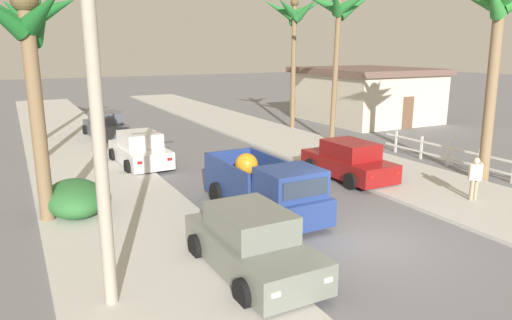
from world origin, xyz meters
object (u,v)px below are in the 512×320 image
Objects in this scene: palm_tree_left_back at (28,27)px; car_right_near at (348,161)px; hedge_bush at (75,198)px; palm_tree_right_fore at (26,30)px; car_left_near at (105,126)px; palm_tree_left_fore at (29,40)px; palm_tree_left_mid at (498,16)px; palm_tree_right_back at (293,19)px; utility_pole at (97,111)px; pedestrian at (475,177)px; roadside_house at (365,94)px; palm_tree_right_mid at (339,14)px; car_left_mid at (140,150)px; car_right_mid at (252,243)px; pickup_truck at (266,190)px.

car_right_near is at bearing -39.99° from palm_tree_left_back.
palm_tree_right_fore is at bearing 91.66° from hedge_bush.
car_right_near is 18.06m from palm_tree_right_fore.
palm_tree_left_fore reaches higher than car_left_near.
palm_tree_left_mid is 13.88m from palm_tree_right_back.
car_left_near is 19.71m from utility_pole.
car_right_near is at bearing -3.15° from hedge_bush.
palm_tree_right_back is at bearing -8.97° from palm_tree_right_fore.
pedestrian is at bearing -98.72° from palm_tree_right_back.
car_right_near is at bearing 148.14° from palm_tree_left_mid.
palm_tree_left_fore is at bearing -151.87° from roadside_house.
palm_tree_right_mid reaches higher than utility_pole.
palm_tree_right_mid is (10.96, -7.51, 6.17)m from car_left_near.
car_left_near is at bearing 145.58° from palm_tree_right_mid.
palm_tree_left_mid is 16.17m from hedge_bush.
palm_tree_left_mid is 15.26m from utility_pole.
utility_pole reaches higher than palm_tree_left_fore.
palm_tree_right_mid is 16.51m from hedge_bush.
palm_tree_right_mid reaches higher than car_left_mid.
palm_tree_left_mid reaches higher than palm_tree_right_fore.
roadside_house is at bearing 8.04° from palm_tree_right_back.
hedge_bush is at bearing 176.85° from car_right_near.
car_left_mid is 0.48× the size of roadside_house.
car_right_mid is 25.30m from roadside_house.
palm_tree_right_mid is 5.08m from palm_tree_right_back.
hedge_bush is (0.38, -12.92, -5.53)m from palm_tree_right_fore.
utility_pole is 12.68m from pedestrian.
car_left_mid and car_right_mid have the same top height.
car_left_near is 0.59× the size of palm_tree_right_fore.
palm_tree_right_mid is at bearing 42.90° from pickup_truck.
palm_tree_right_fore is 0.89× the size of palm_tree_right_mid.
car_left_mid is 6.42m from hedge_bush.
palm_tree_right_back is at bearing 69.31° from car_right_near.
palm_tree_right_back reaches higher than pedestrian.
palm_tree_left_back is 4.71× the size of pedestrian.
car_right_mid is 20.03m from palm_tree_right_fore.
palm_tree_right_back reaches higher than palm_tree_left_fore.
palm_tree_left_mid reaches higher than car_left_mid.
roadside_house is at bearing 28.13° from palm_tree_left_fore.
pickup_truck is 1.87× the size of hedge_bush.
pedestrian is (-2.05, -10.53, -5.97)m from palm_tree_right_mid.
pickup_truck is 10.87m from palm_tree_left_mid.
palm_tree_left_back reaches higher than pickup_truck.
palm_tree_left_mid is (15.58, -2.96, 0.92)m from palm_tree_left_fore.
pickup_truck is 17.25m from palm_tree_right_back.
car_left_mid is 0.58× the size of palm_tree_left_back.
pickup_truck is at bearing 176.42° from palm_tree_left_mid.
car_left_mid is 15.37m from palm_tree_left_mid.
hedge_bush is (-10.36, 0.57, -0.16)m from car_right_near.
palm_tree_left_mid reaches higher than palm_tree_left_fore.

